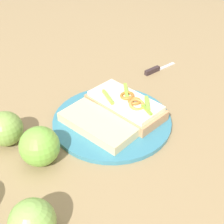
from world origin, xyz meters
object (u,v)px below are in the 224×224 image
bread_slice_side (98,124)px  plate (112,121)px  apple_4 (40,146)px  knife (156,69)px  apple_2 (5,129)px  sandwich (125,105)px  apple_0 (32,222)px

bread_slice_side → plate: bearing=86.9°
apple_4 → knife: 0.45m
apple_2 → apple_4: 0.10m
plate → apple_2: size_ratio=3.67×
bread_slice_side → knife: (0.00, 0.31, -0.01)m
apple_2 → sandwich: bearing=50.9°
plate → sandwich: size_ratio=1.34×
plate → sandwich: sandwich is taller
apple_0 → knife: size_ratio=0.65×
sandwich → apple_2: bearing=-114.3°
apple_4 → knife: apple_4 is taller
apple_0 → apple_2: same height
sandwich → knife: (-0.02, 0.23, -0.02)m
apple_0 → knife: apple_0 is taller
apple_2 → knife: apple_2 is taller
apple_0 → apple_2: 0.24m
apple_0 → apple_4: 0.17m
bread_slice_side → apple_4: bearing=-98.3°
plate → bread_slice_side: (-0.01, -0.04, 0.02)m
apple_0 → apple_2: (-0.20, 0.14, 0.00)m
plate → bread_slice_side: 0.05m
apple_4 → knife: bearing=83.5°
bread_slice_side → apple_4: apple_4 is taller
plate → knife: (-0.01, 0.27, 0.00)m
plate → sandwich: bearing=73.9°
sandwich → plate: bearing=-91.3°
sandwich → apple_4: apple_4 is taller
plate → sandwich: (0.01, 0.04, 0.02)m
bread_slice_side → apple_4: size_ratio=2.17×
sandwich → bread_slice_side: sandwich is taller
sandwich → apple_0: bearing=-70.8°
sandwich → bread_slice_side: size_ratio=1.18×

